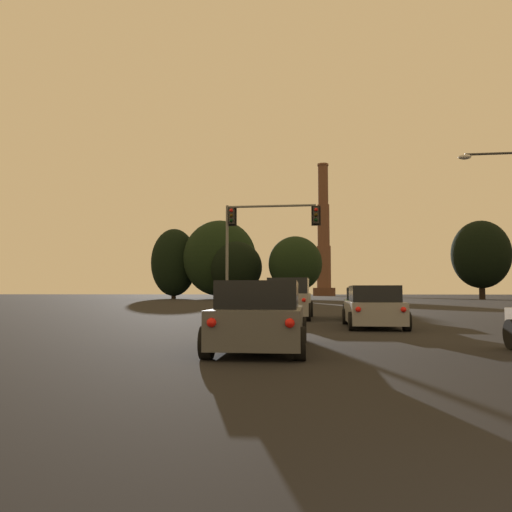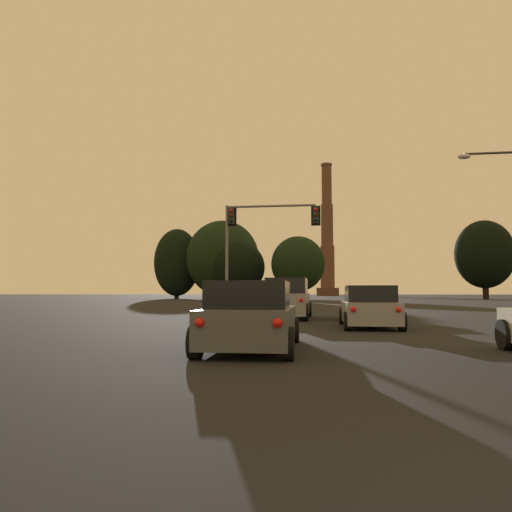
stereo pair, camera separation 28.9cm
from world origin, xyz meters
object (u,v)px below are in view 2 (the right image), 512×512
(sedan_center_lane_front, at_px, (363,304))
(smokestack, at_px, (327,243))
(hatchback_left_lane_third, at_px, (251,318))
(suv_left_lane_front, at_px, (287,299))
(traffic_light_overhead_left, at_px, (257,230))
(hatchback_center_lane_second, at_px, (369,308))

(sedan_center_lane_front, distance_m, smokestack, 152.61)
(hatchback_left_lane_third, relative_size, suv_left_lane_front, 0.84)
(traffic_light_overhead_left, bearing_deg, hatchback_left_lane_third, -82.39)
(sedan_center_lane_front, xyz_separation_m, hatchback_left_lane_third, (-3.22, -12.70, -0.00))
(hatchback_left_lane_third, distance_m, smokestack, 165.24)
(traffic_light_overhead_left, bearing_deg, sedan_center_lane_front, -52.16)
(traffic_light_overhead_left, bearing_deg, hatchback_center_lane_second, -66.46)
(hatchback_center_lane_second, bearing_deg, traffic_light_overhead_left, 112.48)
(hatchback_left_lane_third, xyz_separation_m, smokestack, (2.10, 164.29, 17.59))
(hatchback_center_lane_second, height_order, smokestack, smokestack)
(sedan_center_lane_front, bearing_deg, smokestack, 92.72)
(suv_left_lane_front, xyz_separation_m, traffic_light_overhead_left, (-2.49, 7.71, 4.25))
(sedan_center_lane_front, relative_size, hatchback_center_lane_second, 1.15)
(hatchback_left_lane_third, relative_size, hatchback_center_lane_second, 1.00)
(suv_left_lane_front, distance_m, smokestack, 152.66)
(hatchback_center_lane_second, relative_size, traffic_light_overhead_left, 0.61)
(sedan_center_lane_front, height_order, suv_left_lane_front, suv_left_lane_front)
(hatchback_center_lane_second, height_order, traffic_light_overhead_left, traffic_light_overhead_left)
(hatchback_left_lane_third, bearing_deg, sedan_center_lane_front, 74.19)
(smokestack, bearing_deg, sedan_center_lane_front, -89.58)
(hatchback_left_lane_third, bearing_deg, suv_left_lane_front, 89.46)
(hatchback_left_lane_third, relative_size, smokestack, 0.09)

